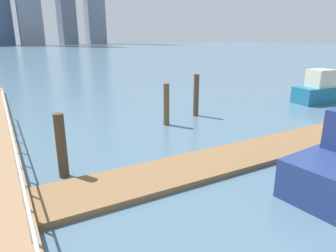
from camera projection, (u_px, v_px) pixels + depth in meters
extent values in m
plane|color=slate|center=(72.00, 116.00, 16.49)|extent=(300.00, 300.00, 0.00)
cube|color=olive|center=(226.00, 159.00, 10.54)|extent=(13.58, 2.00, 0.18)
cylinder|color=white|center=(29.00, 219.00, 5.69)|extent=(0.06, 0.06, 1.05)
cylinder|color=white|center=(22.00, 188.00, 6.82)|extent=(0.06, 0.06, 1.05)
cylinder|color=white|center=(18.00, 167.00, 7.95)|extent=(0.06, 0.06, 1.05)
cylinder|color=white|center=(14.00, 150.00, 9.08)|extent=(0.06, 0.06, 1.05)
cylinder|color=white|center=(11.00, 138.00, 10.21)|extent=(0.06, 0.06, 1.05)
cylinder|color=white|center=(9.00, 128.00, 11.34)|extent=(0.06, 0.06, 1.05)
cylinder|color=white|center=(8.00, 119.00, 12.47)|extent=(0.06, 0.06, 1.05)
cylinder|color=white|center=(6.00, 112.00, 13.60)|extent=(0.06, 0.06, 1.05)
cylinder|color=white|center=(5.00, 106.00, 14.73)|extent=(0.06, 0.06, 1.05)
cylinder|color=white|center=(4.00, 101.00, 15.86)|extent=(0.06, 0.06, 1.05)
cylinder|color=white|center=(25.00, 194.00, 5.53)|extent=(0.06, 24.43, 0.06)
cylinder|color=brown|center=(196.00, 95.00, 16.34)|extent=(0.29, 0.29, 2.28)
cylinder|color=#473826|center=(61.00, 146.00, 9.18)|extent=(0.31, 0.31, 2.03)
cylinder|color=brown|center=(166.00, 104.00, 14.68)|extent=(0.29, 0.29, 2.06)
cube|color=#1E6B8C|center=(323.00, 94.00, 19.93)|extent=(4.25, 2.12, 1.05)
cube|color=beige|center=(320.00, 78.00, 19.45)|extent=(1.52, 1.43, 1.12)
cube|color=slate|center=(65.00, 3.00, 148.40)|extent=(6.99, 13.60, 39.48)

